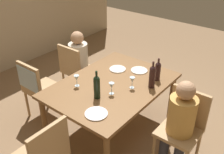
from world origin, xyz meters
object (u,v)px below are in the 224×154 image
object	(u,v)px
chair_near	(183,123)
dining_table	(112,89)
person_woman_host	(180,120)
chair_left_end	(44,153)
wine_bottle_short_olive	(152,76)
dinner_plate_guest_right	(96,114)
dinner_plate_guest_left	(118,69)
person_man_bearded	(80,59)
wine_bottle_tall_green	(97,86)
wine_bottle_dark_red	(158,71)
wine_glass_centre	(77,78)
chair_far_left	(35,84)
wine_glass_near_left	(112,86)
wine_glass_near_right	(132,80)
chair_far_right	(75,68)
dinner_plate_host	(139,70)

from	to	relation	value
chair_near	dining_table	bearing A→B (deg)	5.20
person_woman_host	chair_near	bearing A→B (deg)	-90.00
chair_left_end	person_woman_host	world-z (taller)	person_woman_host
wine_bottle_short_olive	dinner_plate_guest_right	bearing A→B (deg)	167.97
dining_table	dinner_plate_guest_right	xyz separation A→B (m)	(-0.59, -0.25, 0.08)
dinner_plate_guest_left	dinner_plate_guest_right	xyz separation A→B (m)	(-0.94, -0.43, 0.00)
person_man_bearded	wine_bottle_tall_green	xyz separation A→B (m)	(-0.73, -1.01, 0.24)
chair_left_end	person_woman_host	xyz separation A→B (m)	(1.15, -0.87, 0.12)
wine_bottle_dark_red	dinner_plate_guest_left	bearing A→B (deg)	99.39
chair_near	wine_glass_centre	bearing A→B (deg)	17.29
chair_far_left	person_man_bearded	bearing A→B (deg)	90.00
person_woman_host	dinner_plate_guest_left	xyz separation A→B (m)	(0.37, 1.13, 0.09)
wine_glass_near_left	wine_glass_near_right	distance (m)	0.28
wine_glass_near_left	dinner_plate_guest_left	bearing A→B (deg)	30.55
chair_far_right	wine_bottle_tall_green	xyz separation A→B (m)	(-0.62, -1.01, 0.35)
chair_left_end	wine_glass_centre	bearing A→B (deg)	24.70
wine_bottle_tall_green	wine_bottle_dark_red	bearing A→B (deg)	-23.22
wine_bottle_dark_red	wine_glass_centre	distance (m)	1.03
chair_far_right	wine_bottle_dark_red	bearing A→B (deg)	7.17
person_man_bearded	dinner_plate_guest_right	world-z (taller)	person_man_bearded
chair_left_end	wine_glass_near_left	bearing A→B (deg)	-2.70
dining_table	chair_left_end	world-z (taller)	chair_left_end
person_woman_host	dinner_plate_guest_right	bearing A→B (deg)	38.58
dinner_plate_guest_right	chair_far_right	bearing A→B (deg)	54.58
wine_bottle_short_olive	dinner_plate_host	world-z (taller)	wine_bottle_short_olive
chair_near	dinner_plate_host	bearing A→B (deg)	-25.35
wine_bottle_tall_green	dining_table	bearing A→B (deg)	9.07
chair_far_left	person_woman_host	bearing A→B (deg)	13.44
chair_left_end	wine_bottle_dark_red	distance (m)	1.69
person_woman_host	wine_glass_near_right	distance (m)	0.74
chair_left_end	person_man_bearded	xyz separation A→B (m)	(1.57, 1.05, 0.11)
wine_bottle_short_olive	chair_far_right	bearing A→B (deg)	88.84
person_woman_host	dinner_plate_guest_left	distance (m)	1.20
person_man_bearded	wine_bottle_short_olive	bearing A→B (deg)	-5.79
wine_glass_centre	wine_glass_near_left	bearing A→B (deg)	-73.79
chair_near	chair_far_left	bearing A→B (deg)	16.59
chair_far_right	wine_bottle_dark_red	distance (m)	1.40
dinner_plate_host	dinner_plate_guest_right	xyz separation A→B (m)	(-1.09, -0.17, 0.00)
wine_glass_near_right	chair_far_left	bearing A→B (deg)	115.08
dining_table	dinner_plate_host	size ratio (longest dim) A/B	6.98
dining_table	chair_near	distance (m)	0.97
chair_left_end	person_man_bearded	size ratio (longest dim) A/B	0.83
person_man_bearded	dinner_plate_guest_right	bearing A→B (deg)	-38.81
chair_far_right	wine_bottle_short_olive	world-z (taller)	wine_bottle_short_olive
chair_left_end	dining_table	bearing A→B (deg)	4.23
wine_bottle_dark_red	person_woman_host	bearing A→B (deg)	-129.77
person_woman_host	wine_glass_near_right	size ratio (longest dim) A/B	7.52
chair_far_right	dinner_plate_guest_left	size ratio (longest dim) A/B	4.02
dinner_plate_host	chair_near	bearing A→B (deg)	-115.35
chair_far_left	dinner_plate_host	xyz separation A→B (m)	(0.99, -1.04, 0.15)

